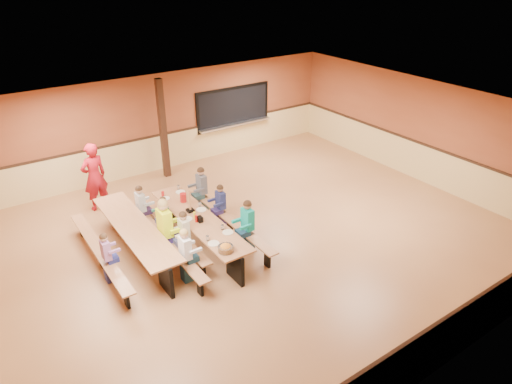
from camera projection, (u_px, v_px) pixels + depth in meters
ground at (252, 237)px, 11.00m from camera, size 12.00×12.00×0.00m
room_envelope at (252, 213)px, 10.68m from camera, size 12.04×10.04×3.02m
kitchen_pass_through at (234, 109)px, 15.26m from camera, size 2.78×0.28×1.38m
structural_post at (163, 129)px, 13.43m from camera, size 0.18×0.18×3.00m
cafeteria_table_main at (199, 226)px, 10.46m from camera, size 1.91×3.70×0.74m
cafeteria_table_second at (136, 235)px, 10.14m from camera, size 1.91×3.70×0.74m
seated_child_white_left at (186, 256)px, 9.28m from camera, size 0.37×0.31×1.22m
seated_adult_yellow at (165, 230)px, 9.93m from camera, size 0.49×0.40×1.46m
seated_child_grey_left at (141, 209)px, 11.03m from camera, size 0.36×0.30×1.20m
seated_child_teal_right at (248, 226)px, 10.25m from camera, size 0.40×0.33×1.27m
seated_child_navy_right at (221, 207)px, 11.15m from camera, size 0.35×0.29×1.17m
seated_child_char_right at (202, 190)px, 11.83m from camera, size 0.40×0.32×1.26m
seated_child_purple_sec at (107, 258)px, 9.29m from camera, size 0.33×0.27×1.13m
seated_child_green_sec at (165, 218)px, 10.74m from camera, size 0.32×0.26×1.10m
seated_child_tan_sec at (185, 236)px, 9.95m from camera, size 0.36×0.30×1.19m
standing_woman at (94, 177)px, 11.88m from camera, size 0.76×0.58×1.85m
punch_pitcher at (183, 198)px, 11.01m from camera, size 0.16×0.16×0.22m
chip_bowl at (226, 248)px, 9.17m from camera, size 0.32×0.32×0.15m
napkin_dispenser at (200, 219)px, 10.19m from camera, size 0.10×0.14×0.13m
condiment_mustard at (195, 215)px, 10.30m from camera, size 0.06×0.06×0.17m
condiment_ketchup at (196, 219)px, 10.18m from camera, size 0.06×0.06×0.17m
table_paddle at (190, 206)px, 10.57m from camera, size 0.16×0.16×0.56m
place_settings at (198, 216)px, 10.33m from camera, size 0.65×3.30×0.11m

